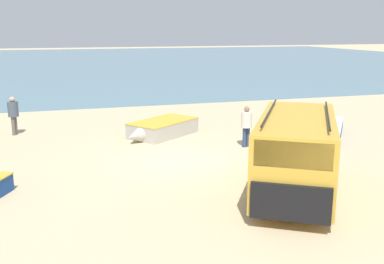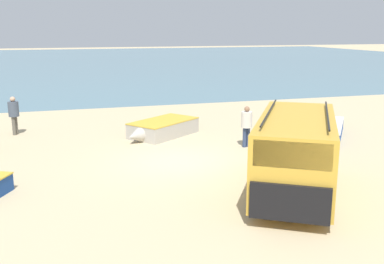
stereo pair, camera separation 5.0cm
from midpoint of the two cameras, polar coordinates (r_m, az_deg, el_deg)
name	(u,v)px [view 1 (the left image)]	position (r m, az deg, el deg)	size (l,w,h in m)	color
ground_plane	(177,162)	(16.05, -2.01, -3.86)	(200.00, 200.00, 0.00)	tan
sea_water	(85,61)	(67.13, -13.48, 8.72)	(120.00, 80.00, 0.01)	slate
parked_van	(296,152)	(13.03, 12.96, -2.52)	(4.42, 5.48, 2.40)	gold
fishing_rowboat_0	(325,129)	(20.79, 16.46, 0.34)	(3.65, 4.44, 0.57)	#234CA3
fishing_rowboat_1	(161,128)	(19.88, -3.98, 0.46)	(3.66, 3.18, 0.69)	#ADA89E
fisherman_0	(13,112)	(21.46, -21.82, 2.36)	(0.45, 0.45, 1.72)	#5B564C
fisherman_2	(246,123)	(18.01, 6.85, 1.18)	(0.43, 0.43, 1.65)	navy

